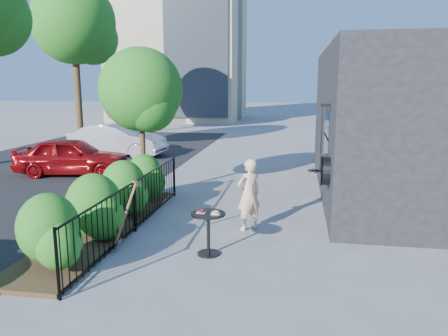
% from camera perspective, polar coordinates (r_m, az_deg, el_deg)
% --- Properties ---
extents(ground, '(120.00, 120.00, 0.00)m').
position_cam_1_polar(ground, '(9.06, -2.49, -8.78)').
color(ground, gray).
rests_on(ground, ground).
extents(shop_building, '(6.22, 9.00, 4.00)m').
position_cam_1_polar(shop_building, '(13.39, 25.69, 5.39)').
color(shop_building, black).
rests_on(shop_building, ground).
extents(fence, '(0.05, 6.05, 1.10)m').
position_cam_1_polar(fence, '(9.30, -11.62, -4.84)').
color(fence, black).
rests_on(fence, ground).
extents(planting_bed, '(1.30, 6.00, 0.08)m').
position_cam_1_polar(planting_bed, '(9.72, -15.39, -7.52)').
color(planting_bed, '#382616').
rests_on(planting_bed, ground).
extents(shrubs, '(1.10, 5.60, 1.24)m').
position_cam_1_polar(shrubs, '(9.58, -14.80, -3.65)').
color(shrubs, '#276216').
rests_on(shrubs, ground).
extents(patio_tree, '(2.20, 2.20, 3.94)m').
position_cam_1_polar(patio_tree, '(11.80, -10.57, 9.39)').
color(patio_tree, '#3F2B19').
rests_on(patio_tree, ground).
extents(street_tree_far, '(4.40, 4.40, 8.28)m').
position_cam_1_polar(street_tree_far, '(25.34, -18.94, 16.98)').
color(street_tree_far, '#3F2B19').
rests_on(street_tree_far, ground).
extents(cafe_table, '(0.62, 0.62, 0.84)m').
position_cam_1_polar(cafe_table, '(7.93, -2.06, -7.58)').
color(cafe_table, black).
rests_on(cafe_table, ground).
extents(woman, '(0.66, 0.64, 1.53)m').
position_cam_1_polar(woman, '(9.21, 3.27, -3.48)').
color(woman, beige).
rests_on(woman, ground).
extents(shovel, '(0.49, 0.18, 1.41)m').
position_cam_1_polar(shovel, '(8.19, -12.89, -6.68)').
color(shovel, brown).
rests_on(shovel, ground).
extents(car_red, '(3.91, 2.03, 1.27)m').
position_cam_1_polar(car_red, '(15.55, -19.21, 1.45)').
color(car_red, maroon).
rests_on(car_red, ground).
extents(car_silver, '(4.23, 1.79, 1.36)m').
position_cam_1_polar(car_silver, '(19.12, -13.73, 3.59)').
color(car_silver, '#ABABB0').
rests_on(car_silver, ground).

